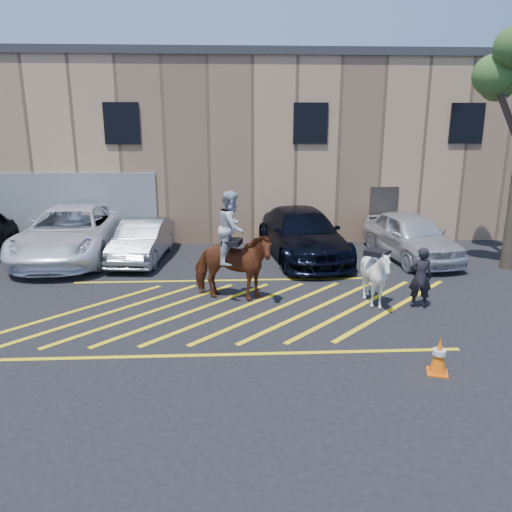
{
  "coord_description": "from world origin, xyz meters",
  "views": [
    {
      "loc": [
        -0.05,
        -12.24,
        4.67
      ],
      "look_at": [
        0.6,
        0.2,
        1.3
      ],
      "focal_mm": 35.0,
      "sensor_mm": 36.0,
      "label": 1
    }
  ],
  "objects_px": {
    "handler": "(420,278)",
    "traffic_cone": "(439,356)",
    "car_white_pickup": "(71,233)",
    "car_blue_suv": "(302,234)",
    "car_silver_sedan": "(142,240)",
    "mounted_bay": "(232,257)",
    "saddled_white": "(376,276)",
    "car_white_suv": "(411,236)"
  },
  "relations": [
    {
      "from": "saddled_white",
      "to": "car_white_pickup",
      "type": "bearing_deg",
      "value": 150.5
    },
    {
      "from": "car_blue_suv",
      "to": "mounted_bay",
      "type": "distance_m",
      "value": 4.94
    },
    {
      "from": "car_silver_sedan",
      "to": "mounted_bay",
      "type": "bearing_deg",
      "value": -48.69
    },
    {
      "from": "car_silver_sedan",
      "to": "saddled_white",
      "type": "height_order",
      "value": "saddled_white"
    },
    {
      "from": "saddled_white",
      "to": "car_silver_sedan",
      "type": "bearing_deg",
      "value": 144.56
    },
    {
      "from": "car_blue_suv",
      "to": "mounted_bay",
      "type": "height_order",
      "value": "mounted_bay"
    },
    {
      "from": "car_blue_suv",
      "to": "mounted_bay",
      "type": "xyz_separation_m",
      "value": [
        -2.48,
        -4.25,
        0.35
      ]
    },
    {
      "from": "car_white_suv",
      "to": "saddled_white",
      "type": "relative_size",
      "value": 2.46
    },
    {
      "from": "mounted_bay",
      "to": "car_white_suv",
      "type": "bearing_deg",
      "value": 32.1
    },
    {
      "from": "car_silver_sedan",
      "to": "saddled_white",
      "type": "bearing_deg",
      "value": -30.38
    },
    {
      "from": "car_white_pickup",
      "to": "car_silver_sedan",
      "type": "relative_size",
      "value": 1.53
    },
    {
      "from": "car_silver_sedan",
      "to": "car_white_pickup",
      "type": "bearing_deg",
      "value": 175.14
    },
    {
      "from": "car_blue_suv",
      "to": "car_white_suv",
      "type": "xyz_separation_m",
      "value": [
        3.76,
        -0.33,
        -0.03
      ]
    },
    {
      "from": "car_silver_sedan",
      "to": "saddled_white",
      "type": "relative_size",
      "value": 2.16
    },
    {
      "from": "car_white_pickup",
      "to": "car_blue_suv",
      "type": "relative_size",
      "value": 1.11
    },
    {
      "from": "car_white_pickup",
      "to": "car_blue_suv",
      "type": "distance_m",
      "value": 8.11
    },
    {
      "from": "mounted_bay",
      "to": "car_silver_sedan",
      "type": "bearing_deg",
      "value": 126.25
    },
    {
      "from": "car_silver_sedan",
      "to": "mounted_bay",
      "type": "xyz_separation_m",
      "value": [
        3.08,
        -4.2,
        0.5
      ]
    },
    {
      "from": "traffic_cone",
      "to": "saddled_white",
      "type": "bearing_deg",
      "value": 92.92
    },
    {
      "from": "car_white_pickup",
      "to": "handler",
      "type": "relative_size",
      "value": 4.02
    },
    {
      "from": "handler",
      "to": "mounted_bay",
      "type": "height_order",
      "value": "mounted_bay"
    },
    {
      "from": "car_silver_sedan",
      "to": "car_blue_suv",
      "type": "relative_size",
      "value": 0.72
    },
    {
      "from": "handler",
      "to": "saddled_white",
      "type": "distance_m",
      "value": 1.13
    },
    {
      "from": "car_white_pickup",
      "to": "car_white_suv",
      "type": "bearing_deg",
      "value": -4.89
    },
    {
      "from": "car_silver_sedan",
      "to": "car_white_suv",
      "type": "xyz_separation_m",
      "value": [
        9.33,
        -0.29,
        0.12
      ]
    },
    {
      "from": "car_silver_sedan",
      "to": "handler",
      "type": "bearing_deg",
      "value": -27.27
    },
    {
      "from": "handler",
      "to": "traffic_cone",
      "type": "relative_size",
      "value": 2.19
    },
    {
      "from": "car_silver_sedan",
      "to": "traffic_cone",
      "type": "height_order",
      "value": "car_silver_sedan"
    },
    {
      "from": "car_white_pickup",
      "to": "car_blue_suv",
      "type": "bearing_deg",
      "value": -4.18
    },
    {
      "from": "handler",
      "to": "saddled_white",
      "type": "height_order",
      "value": "same"
    },
    {
      "from": "car_white_suv",
      "to": "traffic_cone",
      "type": "height_order",
      "value": "car_white_suv"
    },
    {
      "from": "car_blue_suv",
      "to": "handler",
      "type": "relative_size",
      "value": 3.62
    },
    {
      "from": "car_silver_sedan",
      "to": "traffic_cone",
      "type": "xyz_separation_m",
      "value": [
        6.98,
        -8.5,
        -0.33
      ]
    },
    {
      "from": "saddled_white",
      "to": "traffic_cone",
      "type": "height_order",
      "value": "saddled_white"
    },
    {
      "from": "car_white_pickup",
      "to": "car_blue_suv",
      "type": "height_order",
      "value": "car_white_pickup"
    },
    {
      "from": "handler",
      "to": "traffic_cone",
      "type": "xyz_separation_m",
      "value": [
        -0.93,
        -3.5,
        -0.43
      ]
    },
    {
      "from": "handler",
      "to": "mounted_bay",
      "type": "distance_m",
      "value": 4.9
    },
    {
      "from": "saddled_white",
      "to": "traffic_cone",
      "type": "relative_size",
      "value": 2.66
    },
    {
      "from": "handler",
      "to": "mounted_bay",
      "type": "relative_size",
      "value": 0.54
    },
    {
      "from": "car_silver_sedan",
      "to": "mounted_bay",
      "type": "distance_m",
      "value": 5.24
    },
    {
      "from": "mounted_bay",
      "to": "traffic_cone",
      "type": "relative_size",
      "value": 4.05
    },
    {
      "from": "car_white_pickup",
      "to": "mounted_bay",
      "type": "relative_size",
      "value": 2.17
    }
  ]
}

